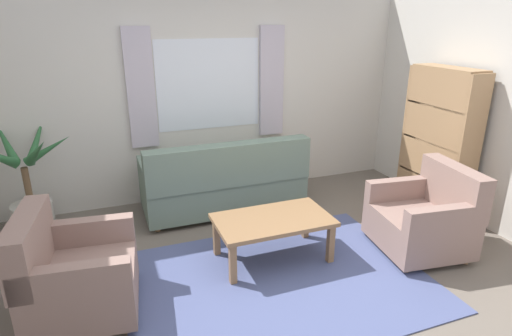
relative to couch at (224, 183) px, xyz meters
name	(u,v)px	position (x,y,z in m)	size (l,w,h in m)	color
ground_plane	(278,282)	(0.01, -1.58, -0.37)	(6.24, 6.24, 0.00)	#6B6056
wall_back	(208,96)	(0.01, 0.68, 0.93)	(5.32, 0.12, 2.60)	silver
window_with_curtains	(209,85)	(0.01, 0.59, 1.08)	(1.98, 0.07, 1.40)	white
area_rug	(278,281)	(0.01, -1.58, -0.36)	(2.65, 1.94, 0.01)	#4C5684
couch	(224,183)	(0.00, 0.00, 0.00)	(1.90, 0.82, 0.92)	slate
armchair_left	(73,274)	(-1.65, -1.39, -0.01)	(0.91, 0.93, 0.88)	gray
armchair_right	(426,218)	(1.61, -1.59, -0.01)	(0.92, 0.94, 0.88)	gray
coffee_table	(273,223)	(0.12, -1.21, 0.01)	(1.10, 0.64, 0.44)	olive
potted_plant	(28,192)	(-2.12, 0.22, 0.11)	(1.10, 1.17, 1.26)	#B7B2A8
bookshelf	(437,149)	(2.36, -0.85, 0.41)	(0.30, 0.94, 1.72)	#A87F56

